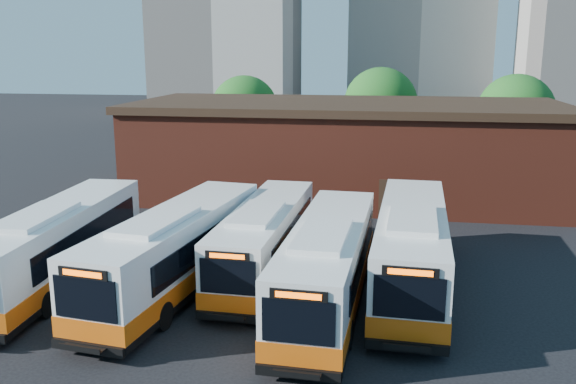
% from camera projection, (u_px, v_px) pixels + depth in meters
% --- Properties ---
extents(ground, '(220.00, 220.00, 0.00)m').
position_uv_depth(ground, '(306.00, 313.00, 23.18)').
color(ground, black).
extents(bus_farwest, '(3.11, 12.83, 3.47)m').
position_uv_depth(bus_farwest, '(58.00, 247.00, 25.94)').
color(bus_farwest, silver).
rests_on(bus_farwest, ground).
extents(bus_west, '(4.25, 13.13, 3.53)m').
position_uv_depth(bus_west, '(176.00, 254.00, 25.09)').
color(bus_west, silver).
rests_on(bus_west, ground).
extents(bus_midwest, '(2.82, 11.94, 3.23)m').
position_uv_depth(bus_midwest, '(265.00, 242.00, 27.09)').
color(bus_midwest, silver).
rests_on(bus_midwest, ground).
extents(bus_mideast, '(3.11, 12.71, 3.43)m').
position_uv_depth(bus_mideast, '(328.00, 268.00, 23.56)').
color(bus_mideast, silver).
rests_on(bus_mideast, ground).
extents(bus_east, '(3.25, 13.18, 3.56)m').
position_uv_depth(bus_east, '(411.00, 251.00, 25.31)').
color(bus_east, silver).
rests_on(bus_east, ground).
extents(transit_worker, '(0.70, 0.85, 1.99)m').
position_uv_depth(transit_worker, '(340.00, 304.00, 21.57)').
color(transit_worker, black).
rests_on(transit_worker, ground).
extents(depot_building, '(28.60, 12.60, 6.40)m').
position_uv_depth(depot_building, '(346.00, 148.00, 41.66)').
color(depot_building, maroon).
rests_on(depot_building, ground).
extents(tree_west, '(6.00, 6.00, 7.65)m').
position_uv_depth(tree_west, '(245.00, 109.00, 54.48)').
color(tree_west, '#382314').
rests_on(tree_west, ground).
extents(tree_mid, '(6.56, 6.56, 8.36)m').
position_uv_depth(tree_mid, '(380.00, 104.00, 54.37)').
color(tree_mid, '#382314').
rests_on(tree_mid, ground).
extents(tree_east, '(6.24, 6.24, 7.96)m').
position_uv_depth(tree_east, '(515.00, 112.00, 49.78)').
color(tree_east, '#382314').
rests_on(tree_east, ground).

